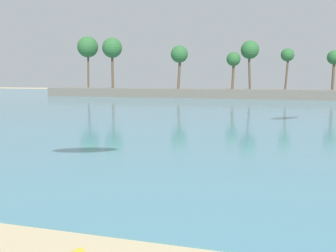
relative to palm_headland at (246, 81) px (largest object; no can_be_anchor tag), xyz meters
The scene contains 2 objects.
sea 14.58m from the palm_headland, 75.69° to the right, with size 220.00×107.06×0.06m, color teal.
palm_headland is the anchor object (origin of this frame).
Camera 1 is at (3.86, 0.81, 4.17)m, focal length 41.69 mm.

